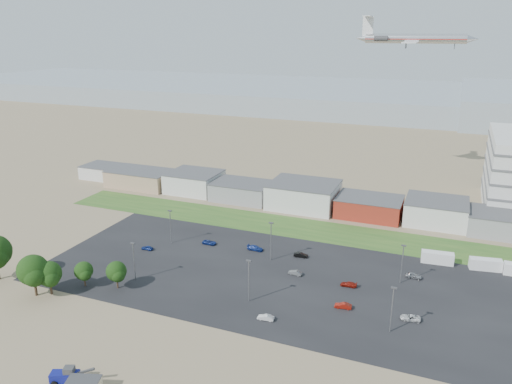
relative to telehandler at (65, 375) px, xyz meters
The scene contains 29 objects.
ground 33.91m from the telehandler, 58.86° to the left, with size 700.00×700.00×0.00m, color #7F7151.
parking_lot 53.94m from the telehandler, 65.32° to the left, with size 120.00×50.00×0.01m, color black.
grass_strip 82.88m from the telehandler, 77.80° to the left, with size 160.00×16.00×0.02m, color #2B5620.
hills_backdrop 348.78m from the telehandler, 80.51° to the left, with size 700.00×200.00×9.00m, color gray, non-canonical shape.
building_row 100.02m from the telehandler, 89.70° to the left, with size 170.00×20.00×8.00m, color silver, non-canonical shape.
telehandler is the anchor object (origin of this frame).
box_trailer_a 90.50m from the telehandler, 52.10° to the left, with size 7.88×2.46×2.95m, color silver, non-canonical shape.
box_trailer_b 98.26m from the telehandler, 47.13° to the left, with size 7.55×2.36×2.83m, color silver, non-canonical shape.
tree_left 34.08m from the telehandler, 142.37° to the left, with size 7.33×7.33×10.99m, color black, non-canonical shape.
tree_mid 32.97m from the telehandler, 137.10° to the left, with size 5.99×5.99×8.98m, color black, non-canonical shape.
tree_right 34.36m from the telehandler, 124.75° to the left, with size 4.59×4.59×6.88m, color black, non-canonical shape.
tree_near 32.59m from the telehandler, 111.59° to the left, with size 4.99×4.99×7.49m, color black, non-canonical shape.
lightpole_front_l 36.95m from the telehandler, 106.75° to the left, with size 1.11×0.46×9.46m, color slate, non-canonical shape.
lightpole_front_m 40.73m from the telehandler, 63.14° to the left, with size 1.16×0.48×9.82m, color slate, non-canonical shape.
lightpole_front_r 60.50m from the telehandler, 36.39° to the left, with size 1.15×0.48×9.78m, color slate, non-canonical shape.
lightpole_back_l 58.91m from the telehandler, 103.69° to the left, with size 1.13×0.47×9.59m, color slate, non-canonical shape.
lightpole_back_m 59.44m from the telehandler, 74.71° to the left, with size 1.22×0.51×10.37m, color slate, non-canonical shape.
lightpole_back_r 74.77m from the telehandler, 49.85° to the left, with size 1.13×0.47×9.64m, color slate, non-canonical shape.
airliner 154.16m from the telehandler, 74.37° to the left, with size 42.14×28.73×12.45m, color silver, non-canonical shape.
parked_car_0 66.52m from the telehandler, 38.65° to the left, with size 1.87×4.05×1.13m, color silver.
parked_car_1 55.97m from the telehandler, 47.04° to the left, with size 1.27×3.65×1.20m, color maroon.
parked_car_5 53.61m from the telehandler, 109.13° to the left, with size 1.32×3.29×1.12m, color navy.
parked_car_6 62.01m from the telehandler, 81.02° to the left, with size 1.80×4.44×1.29m, color navy.
parked_car_7 57.05m from the telehandler, 65.13° to the left, with size 1.20×3.43×1.13m, color #595B5E.
parked_car_8 79.20m from the telehandler, 50.05° to the left, with size 1.55×3.86×1.32m, color #A5A5AA.
parked_car_9 60.26m from the telehandler, 93.42° to the left, with size 1.82×3.95×1.10m, color navy.
parked_car_11 65.68m from the telehandler, 70.11° to the left, with size 1.28×3.67×1.21m, color black.
parked_car_12 63.05m from the telehandler, 53.78° to the left, with size 1.54×3.80×1.10m, color maroon.
parked_car_13 39.13m from the telehandler, 51.38° to the left, with size 1.20×3.44×1.13m, color silver.
Camera 1 is at (38.34, -81.80, 56.66)m, focal length 35.00 mm.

